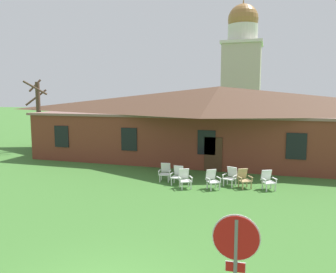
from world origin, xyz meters
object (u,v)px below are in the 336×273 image
lawn_chair_right_end (231,176)px  lawn_chair_under_eave (268,180)px  lawn_chair_by_porch (165,172)px  lawn_chair_far_side (244,178)px  lawn_chair_near_door (178,175)px  stop_sign (236,259)px  lawn_chair_left_end (185,178)px  lawn_chair_middle (212,179)px

lawn_chair_right_end → lawn_chair_under_eave: bearing=-6.4°
lawn_chair_by_porch → lawn_chair_far_side: (4.18, -0.16, 0.00)m
lawn_chair_by_porch → lawn_chair_near_door: (0.83, -0.46, 0.00)m
stop_sign → lawn_chair_near_door: size_ratio=2.77×
lawn_chair_near_door → lawn_chair_right_end: 2.73m
lawn_chair_under_eave → lawn_chair_right_end: bearing=173.6°
lawn_chair_right_end → lawn_chair_far_side: (0.67, -0.21, 0.00)m
lawn_chair_left_end → lawn_chair_middle: bearing=9.9°
lawn_chair_near_door → lawn_chair_far_side: 3.36m
stop_sign → lawn_chair_far_side: size_ratio=2.77×
stop_sign → lawn_chair_near_door: stop_sign is taller
lawn_chair_near_door → lawn_chair_far_side: same height
stop_sign → lawn_chair_far_side: (-0.60, 11.16, -1.38)m
lawn_chair_near_door → lawn_chair_far_side: bearing=5.1°
lawn_chair_middle → lawn_chair_far_side: 1.62m
lawn_chair_right_end → lawn_chair_left_end: bearing=-152.8°
lawn_chair_middle → lawn_chair_right_end: 1.19m
lawn_chair_left_end → lawn_chair_right_end: same height
lawn_chair_near_door → lawn_chair_far_side: size_ratio=1.00×
lawn_chair_under_eave → lawn_chair_by_porch: bearing=178.3°
lawn_chair_near_door → lawn_chair_left_end: (0.52, -0.60, 0.00)m
lawn_chair_under_eave → lawn_chair_far_side: bearing=-179.8°
lawn_chair_by_porch → lawn_chair_near_door: size_ratio=1.00×
stop_sign → lawn_chair_under_eave: 11.26m
lawn_chair_left_end → lawn_chair_middle: (1.35, 0.24, 0.00)m
stop_sign → lawn_chair_by_porch: 12.36m
lawn_chair_by_porch → lawn_chair_under_eave: bearing=-1.7°
lawn_chair_near_door → lawn_chair_middle: 1.91m
lawn_chair_middle → lawn_chair_under_eave: same height
lawn_chair_left_end → lawn_chair_under_eave: 4.08m
lawn_chair_under_eave → lawn_chair_middle: bearing=-165.7°
lawn_chair_by_porch → lawn_chair_middle: size_ratio=1.00×
lawn_chair_near_door → lawn_chair_under_eave: size_ratio=1.00×
lawn_chair_near_door → stop_sign: bearing=-70.0°
lawn_chair_under_eave → lawn_chair_near_door: bearing=-176.2°
stop_sign → lawn_chair_middle: 10.79m
stop_sign → lawn_chair_far_side: 11.26m
lawn_chair_far_side → lawn_chair_under_eave: (1.15, 0.00, 0.00)m
lawn_chair_middle → lawn_chair_far_side: same height
lawn_chair_middle → lawn_chair_right_end: size_ratio=1.00×
lawn_chair_middle → lawn_chair_left_end: bearing=-170.1°
lawn_chair_left_end → lawn_chair_right_end: 2.43m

